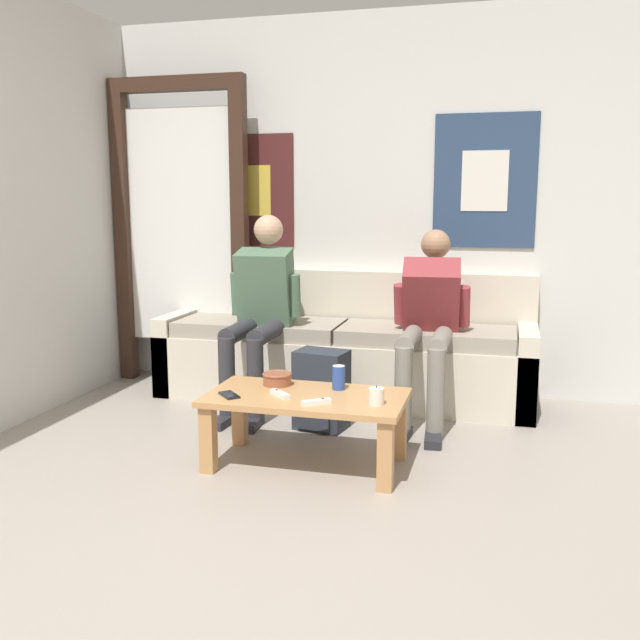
{
  "coord_description": "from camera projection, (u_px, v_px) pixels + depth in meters",
  "views": [
    {
      "loc": [
        0.97,
        -1.93,
        1.33
      ],
      "look_at": [
        -0.02,
        1.8,
        0.66
      ],
      "focal_mm": 40.0,
      "sensor_mm": 36.0,
      "label": 1
    }
  ],
  "objects": [
    {
      "name": "pillar_candle",
      "position": [
        376.0,
        396.0,
        3.36
      ],
      "size": [
        0.07,
        0.07,
        0.09
      ],
      "color": "silver",
      "rests_on": "coffee_table"
    },
    {
      "name": "backpack",
      "position": [
        321.0,
        392.0,
        4.12
      ],
      "size": [
        0.32,
        0.27,
        0.46
      ],
      "color": "#282D38",
      "rests_on": "ground_plane"
    },
    {
      "name": "coffee_table",
      "position": [
        306.0,
        408.0,
        3.54
      ],
      "size": [
        0.99,
        0.53,
        0.37
      ],
      "color": "#B27F4C",
      "rests_on": "ground_plane"
    },
    {
      "name": "cell_phone",
      "position": [
        229.0,
        395.0,
        3.51
      ],
      "size": [
        0.14,
        0.14,
        0.01
      ],
      "color": "black",
      "rests_on": "coffee_table"
    },
    {
      "name": "drink_can_blue",
      "position": [
        339.0,
        378.0,
        3.62
      ],
      "size": [
        0.07,
        0.07,
        0.12
      ],
      "color": "#28479E",
      "rests_on": "coffee_table"
    },
    {
      "name": "couch",
      "position": [
        344.0,
        354.0,
        4.77
      ],
      "size": [
        2.48,
        0.67,
        0.83
      ],
      "color": "beige",
      "rests_on": "ground_plane"
    },
    {
      "name": "person_seated_adult",
      "position": [
        260.0,
        305.0,
        4.48
      ],
      "size": [
        0.47,
        0.82,
        1.22
      ],
      "color": "#2D2D33",
      "rests_on": "ground_plane"
    },
    {
      "name": "door_frame",
      "position": [
        180.0,
        216.0,
        5.04
      ],
      "size": [
        1.0,
        0.1,
        2.15
      ],
      "color": "#382319",
      "rests_on": "ground_plane"
    },
    {
      "name": "ceramic_bowl",
      "position": [
        277.0,
        378.0,
        3.71
      ],
      "size": [
        0.15,
        0.15,
        0.07
      ],
      "color": "brown",
      "rests_on": "coffee_table"
    },
    {
      "name": "person_seated_teen",
      "position": [
        429.0,
        316.0,
        4.26
      ],
      "size": [
        0.47,
        0.97,
        1.13
      ],
      "color": "gray",
      "rests_on": "ground_plane"
    },
    {
      "name": "wall_back",
      "position": [
        366.0,
        205.0,
        4.91
      ],
      "size": [
        10.0,
        0.07,
        2.55
      ],
      "color": "silver",
      "rests_on": "ground_plane"
    },
    {
      "name": "ground_plane",
      "position": [
        184.0,
        612.0,
        2.32
      ],
      "size": [
        18.0,
        18.0,
        0.0
      ],
      "primitive_type": "plane",
      "color": "gray"
    },
    {
      "name": "game_controller_near_right",
      "position": [
        316.0,
        402.0,
        3.36
      ],
      "size": [
        0.13,
        0.12,
        0.03
      ],
      "color": "white",
      "rests_on": "coffee_table"
    },
    {
      "name": "game_controller_near_left",
      "position": [
        280.0,
        394.0,
        3.5
      ],
      "size": [
        0.13,
        0.12,
        0.03
      ],
      "color": "white",
      "rests_on": "coffee_table"
    }
  ]
}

